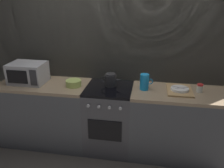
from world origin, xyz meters
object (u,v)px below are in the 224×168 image
Objects in this scene: kettle at (111,80)px; pitcher at (145,82)px; microwave at (28,73)px; dish_pile at (180,90)px; stove_unit at (109,118)px; spice_jar at (200,88)px; mixing_bowl at (74,83)px.

pitcher reaches higher than kettle.
pitcher is (1.54, 0.01, -0.03)m from microwave.
kettle is 0.71× the size of dish_pile.
stove_unit is 8.57× the size of spice_jar.
spice_jar is at bearing 2.21° from stove_unit.
spice_jar is (0.23, 0.01, 0.03)m from dish_pile.
microwave is at bearing 179.94° from stove_unit.
kettle is at bearing 3.01° from microwave.
stove_unit is at bearing -0.06° from microwave.
stove_unit is 3.16× the size of kettle.
stove_unit is 0.71m from pitcher.
dish_pile is (0.88, 0.03, 0.47)m from stove_unit.
kettle is at bearing 78.60° from stove_unit.
microwave reaches higher than pitcher.
mixing_bowl is (-0.46, -0.02, 0.49)m from stove_unit.
kettle is at bearing 179.13° from spice_jar.
dish_pile is 3.81× the size of spice_jar.
mixing_bowl is at bearing -177.56° from dish_pile.
mixing_bowl is 0.50× the size of dish_pile.
microwave reaches higher than mixing_bowl.
dish_pile is at bearing 0.90° from microwave.
mixing_bowl is at bearing -177.54° from spice_jar.
kettle is at bearing 10.09° from mixing_bowl.
spice_jar is (1.10, -0.02, -0.03)m from kettle.
kettle is at bearing 174.03° from pitcher.
pitcher is at bearing -177.53° from spice_jar.
mixing_bowl is at bearing -177.55° from pitcher.
spice_jar is (1.11, 0.04, 0.50)m from stove_unit.
stove_unit is 0.67m from mixing_bowl.
microwave is 0.64m from mixing_bowl.
kettle is 2.71× the size of spice_jar.
stove_unit is 2.25× the size of dish_pile.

